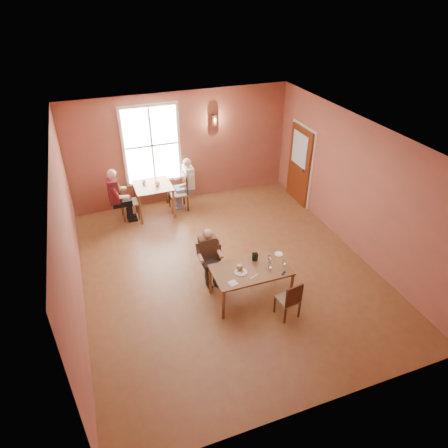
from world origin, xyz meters
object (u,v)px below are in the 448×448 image
object	(u,v)px
chair_diner_maroon	(129,202)
second_table	(154,199)
chair_diner_main	(215,267)
chair_diner_white	(178,192)
diner_main	(216,261)
diner_maroon	(127,194)
diner_white	(179,187)
chair_empty	(288,298)
main_table	(250,283)

from	to	relation	value
chair_diner_maroon	second_table	bearing A→B (deg)	90.00
chair_diner_main	second_table	xyz separation A→B (m)	(-0.59, 3.24, 0.01)
chair_diner_main	chair_diner_white	size ratio (longest dim) A/B	0.80
diner_main	diner_maroon	distance (m)	3.51
diner_main	chair_diner_white	world-z (taller)	diner_main
chair_diner_white	chair_diner_maroon	distance (m)	1.30
second_table	diner_white	size ratio (longest dim) A/B	0.70
chair_diner_maroon	chair_empty	bearing A→B (deg)	25.55
second_table	chair_empty	bearing A→B (deg)	-71.42
diner_main	diner_white	size ratio (longest dim) A/B	0.86
chair_diner_main	chair_diner_white	xyz separation A→B (m)	(0.06, 3.24, 0.10)
chair_empty	chair_diner_white	bearing A→B (deg)	92.18
diner_white	chair_diner_main	bearing A→B (deg)	178.39
second_table	chair_diner_white	size ratio (longest dim) A/B	0.93
diner_main	diner_maroon	world-z (taller)	diner_maroon
diner_main	chair_diner_white	size ratio (longest dim) A/B	1.14
chair_diner_white	chair_diner_main	bearing A→B (deg)	178.92
diner_maroon	diner_white	bearing A→B (deg)	90.00
chair_diner_white	diner_maroon	world-z (taller)	diner_maroon
chair_diner_white	diner_white	xyz separation A→B (m)	(0.03, 0.00, 0.16)
main_table	chair_diner_maroon	world-z (taller)	chair_diner_maroon
second_table	diner_white	bearing A→B (deg)	0.00
diner_main	chair_empty	bearing A→B (deg)	125.96
diner_white	chair_diner_white	bearing A→B (deg)	90.00
main_table	chair_empty	distance (m)	0.83
second_table	chair_diner_maroon	distance (m)	0.65
main_table	chair_empty	bearing A→B (deg)	-56.87
main_table	chair_empty	world-z (taller)	chair_empty
second_table	diner_maroon	size ratio (longest dim) A/B	0.67
chair_diner_main	diner_maroon	distance (m)	3.49
main_table	second_table	distance (m)	4.04
main_table	diner_main	size ratio (longest dim) A/B	1.28
second_table	diner_white	world-z (taller)	diner_white
chair_diner_main	diner_main	bearing A→B (deg)	90.00
chair_diner_main	chair_empty	world-z (taller)	chair_diner_main
main_table	diner_maroon	xyz separation A→B (m)	(-1.77, 3.89, 0.36)
chair_empty	chair_diner_maroon	distance (m)	5.08
chair_diner_main	chair_diner_maroon	world-z (taller)	chair_diner_maroon
chair_empty	diner_maroon	bearing A→B (deg)	107.05
chair_diner_main	chair_empty	xyz separation A→B (m)	(0.95, -1.34, -0.00)
chair_empty	second_table	world-z (taller)	second_table
chair_diner_main	second_table	world-z (taller)	second_table
chair_diner_main	diner_main	size ratio (longest dim) A/B	0.70
diner_main	chair_empty	distance (m)	1.63
main_table	second_table	xyz separation A→B (m)	(-1.09, 3.89, 0.07)
chair_empty	chair_diner_maroon	world-z (taller)	chair_diner_maroon
main_table	chair_diner_maroon	size ratio (longest dim) A/B	1.58
diner_main	second_table	distance (m)	3.33
chair_diner_white	diner_white	bearing A→B (deg)	-90.00
main_table	chair_diner_main	bearing A→B (deg)	127.57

